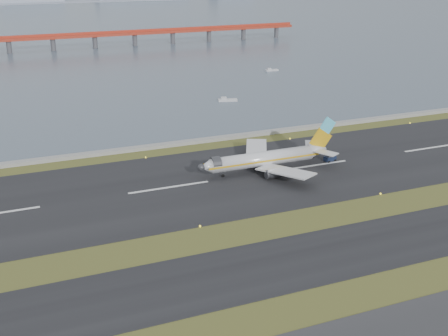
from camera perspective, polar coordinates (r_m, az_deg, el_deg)
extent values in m
plane|color=#3D4A1A|center=(110.72, -1.14, -7.67)|extent=(1000.00, 1000.00, 0.00)
cube|color=black|center=(101.07, 1.31, -10.69)|extent=(1000.00, 18.00, 0.10)
cube|color=black|center=(136.42, -5.61, -1.99)|extent=(1000.00, 45.00, 0.10)
cube|color=gray|center=(163.46, -8.62, 2.00)|extent=(1000.00, 2.50, 1.00)
cube|color=#41505D|center=(554.55, -18.80, 14.48)|extent=(1400.00, 800.00, 1.30)
cube|color=#A92F1D|center=(348.21, -13.02, 12.99)|extent=(260.00, 5.00, 1.60)
cube|color=#A92F1D|center=(348.01, -13.05, 13.23)|extent=(260.00, 0.40, 1.40)
cylinder|color=#4C4C51|center=(348.82, -12.96, 12.26)|extent=(2.80, 2.80, 7.00)
cylinder|color=#4C4C51|center=(375.85, 1.98, 13.36)|extent=(2.80, 2.80, 7.00)
cube|color=#98A1B3|center=(713.74, -19.76, 15.60)|extent=(1400.00, 80.00, 1.00)
cylinder|color=silver|center=(144.86, 3.94, 0.93)|extent=(28.00, 3.80, 3.80)
cone|color=silver|center=(139.16, -1.86, 0.11)|extent=(3.20, 3.80, 3.80)
cone|color=silver|center=(152.15, 9.46, 1.81)|extent=(5.00, 3.80, 3.80)
cube|color=gold|center=(143.24, 4.27, 0.69)|extent=(31.00, 0.06, 0.45)
cube|color=gold|center=(146.48, 3.62, 1.17)|extent=(31.00, 0.06, 0.45)
cube|color=silver|center=(138.98, 6.26, -0.35)|extent=(11.31, 15.89, 1.66)
cube|color=silver|center=(153.21, 3.31, 1.81)|extent=(11.31, 15.89, 1.66)
cylinder|color=#36373B|center=(140.73, 5.16, -0.55)|extent=(4.20, 2.10, 2.10)
cylinder|color=#36373B|center=(150.80, 3.12, 1.01)|extent=(4.20, 2.10, 2.10)
cube|color=gold|center=(151.63, 9.79, 2.88)|extent=(6.80, 0.35, 6.85)
cube|color=#54CBF0|center=(151.52, 10.49, 4.28)|extent=(4.85, 0.37, 4.90)
cube|color=silver|center=(149.10, 10.32, 1.55)|extent=(5.64, 6.80, 0.22)
cube|color=silver|center=(155.21, 8.86, 2.43)|extent=(5.64, 6.80, 0.22)
cylinder|color=black|center=(141.79, -0.10, -0.79)|extent=(0.80, 0.28, 0.80)
cylinder|color=black|center=(144.19, 4.93, -0.45)|extent=(1.00, 0.38, 1.00)
cylinder|color=black|center=(148.86, 3.97, 0.28)|extent=(1.00, 0.38, 1.00)
cube|color=#121C34|center=(155.14, 10.71, 0.97)|extent=(3.48, 2.38, 1.20)
cube|color=#36373B|center=(154.61, 10.62, 1.22)|extent=(1.66, 1.74, 0.70)
cylinder|color=black|center=(154.07, 10.60, 0.61)|extent=(0.74, 0.43, 0.70)
cylinder|color=black|center=(155.15, 10.20, 0.79)|extent=(0.74, 0.43, 0.70)
cylinder|color=black|center=(155.52, 11.19, 0.77)|extent=(0.74, 0.43, 0.70)
cylinder|color=black|center=(156.59, 10.79, 0.94)|extent=(0.74, 0.43, 0.70)
cube|color=silver|center=(215.97, 0.38, 6.90)|extent=(7.58, 4.09, 0.93)
cube|color=silver|center=(215.59, -0.03, 7.10)|extent=(2.43, 2.14, 0.93)
cube|color=silver|center=(274.06, 4.87, 9.86)|extent=(6.36, 2.11, 0.81)
cube|color=silver|center=(273.35, 4.61, 9.99)|extent=(1.83, 1.48, 0.81)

